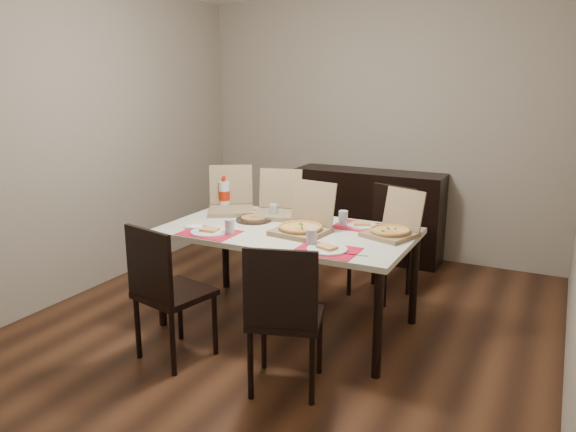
# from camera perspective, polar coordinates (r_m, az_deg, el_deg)

# --- Properties ---
(ground) EXTENTS (3.80, 4.00, 0.02)m
(ground) POSITION_cam_1_polar(r_m,az_deg,el_deg) (4.41, 0.34, -10.73)
(ground) COLOR #462615
(ground) RESTS_ON ground
(room_walls) EXTENTS (3.84, 4.02, 2.62)m
(room_walls) POSITION_cam_1_polar(r_m,az_deg,el_deg) (4.39, 2.94, 12.69)
(room_walls) COLOR gray
(room_walls) RESTS_ON ground
(sideboard) EXTENTS (1.50, 0.40, 0.90)m
(sideboard) POSITION_cam_1_polar(r_m,az_deg,el_deg) (5.82, 8.15, 0.17)
(sideboard) COLOR black
(sideboard) RESTS_ON ground
(dining_table) EXTENTS (1.80, 1.00, 0.75)m
(dining_table) POSITION_cam_1_polar(r_m,az_deg,el_deg) (4.12, 0.00, -2.25)
(dining_table) COLOR beige
(dining_table) RESTS_ON ground
(chair_near_left) EXTENTS (0.50, 0.50, 0.93)m
(chair_near_left) POSITION_cam_1_polar(r_m,az_deg,el_deg) (3.73, -12.34, -7.15)
(chair_near_left) COLOR black
(chair_near_left) RESTS_ON ground
(chair_near_right) EXTENTS (0.52, 0.52, 0.93)m
(chair_near_right) POSITION_cam_1_polar(r_m,az_deg,el_deg) (3.30, -0.39, -9.77)
(chair_near_right) COLOR black
(chair_near_right) RESTS_ON ground
(chair_far_left) EXTENTS (0.46, 0.46, 0.93)m
(chair_far_left) POSITION_cam_1_polar(r_m,az_deg,el_deg) (5.04, -0.44, -1.17)
(chair_far_left) COLOR black
(chair_far_left) RESTS_ON ground
(chair_far_right) EXTENTS (0.52, 0.52, 0.93)m
(chair_far_right) POSITION_cam_1_polar(r_m,az_deg,el_deg) (4.84, 9.85, -2.03)
(chair_far_right) COLOR black
(chair_far_right) RESTS_ON ground
(setting_near_left) EXTENTS (0.45, 0.30, 0.11)m
(setting_near_left) POSITION_cam_1_polar(r_m,az_deg,el_deg) (4.03, -7.67, -1.44)
(setting_near_left) COLOR red
(setting_near_left) RESTS_ON dining_table
(setting_near_right) EXTENTS (0.48, 0.30, 0.11)m
(setting_near_right) POSITION_cam_1_polar(r_m,az_deg,el_deg) (3.64, 3.58, -3.08)
(setting_near_right) COLOR red
(setting_near_right) RESTS_ON dining_table
(setting_far_left) EXTENTS (0.48, 0.30, 0.11)m
(setting_far_left) POSITION_cam_1_polar(r_m,az_deg,el_deg) (4.57, -2.95, 0.56)
(setting_far_left) COLOR red
(setting_far_left) RESTS_ON dining_table
(setting_far_right) EXTENTS (0.43, 0.30, 0.11)m
(setting_far_right) POSITION_cam_1_polar(r_m,az_deg,el_deg) (4.20, 6.96, -0.74)
(setting_far_right) COLOR red
(setting_far_right) RESTS_ON dining_table
(napkin_loose) EXTENTS (0.14, 0.15, 0.02)m
(napkin_loose) POSITION_cam_1_polar(r_m,az_deg,el_deg) (3.97, 0.40, -1.72)
(napkin_loose) COLOR white
(napkin_loose) RESTS_ON dining_table
(pizza_box_center) EXTENTS (0.39, 0.43, 0.35)m
(pizza_box_center) POSITION_cam_1_polar(r_m,az_deg,el_deg) (3.99, 1.53, -0.95)
(pizza_box_center) COLOR olive
(pizza_box_center) RESTS_ON dining_table
(pizza_box_right) EXTENTS (0.41, 0.43, 0.31)m
(pizza_box_right) POSITION_cam_1_polar(r_m,az_deg,el_deg) (3.98, 10.57, -1.27)
(pizza_box_right) COLOR olive
(pizza_box_right) RESTS_ON dining_table
(pizza_box_left) EXTENTS (0.51, 0.53, 0.36)m
(pizza_box_left) POSITION_cam_1_polar(r_m,az_deg,el_deg) (4.64, -5.80, 1.20)
(pizza_box_left) COLOR olive
(pizza_box_left) RESTS_ON dining_table
(pizza_box_extra) EXTENTS (0.45, 0.47, 0.35)m
(pizza_box_extra) POSITION_cam_1_polar(r_m,az_deg,el_deg) (4.49, -1.05, 0.82)
(pizza_box_extra) COLOR olive
(pizza_box_extra) RESTS_ON dining_table
(faina_plate) EXTENTS (0.28, 0.28, 0.03)m
(faina_plate) POSITION_cam_1_polar(r_m,az_deg,el_deg) (4.34, -3.49, -0.32)
(faina_plate) COLOR black
(faina_plate) RESTS_ON dining_table
(dip_bowl) EXTENTS (0.14, 0.14, 0.03)m
(dip_bowl) POSITION_cam_1_polar(r_m,az_deg,el_deg) (4.25, 2.35, -0.59)
(dip_bowl) COLOR white
(dip_bowl) RESTS_ON dining_table
(soda_bottle) EXTENTS (0.09, 0.09, 0.28)m
(soda_bottle) POSITION_cam_1_polar(r_m,az_deg,el_deg) (4.74, -6.49, 2.15)
(soda_bottle) COLOR silver
(soda_bottle) RESTS_ON dining_table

